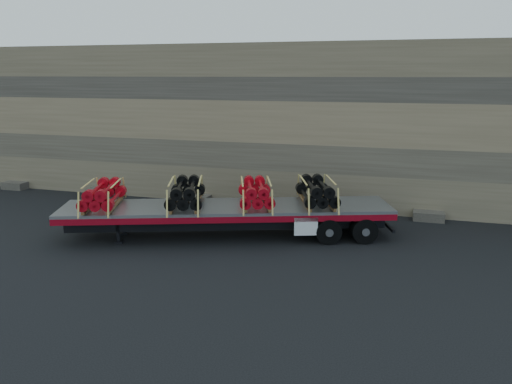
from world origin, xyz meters
TOP-DOWN VIEW (x-y plane):
  - ground at (0.00, 0.00)m, footprint 120.00×120.00m
  - rock_wall at (0.00, 6.50)m, footprint 44.00×3.00m
  - trailer at (-0.06, 0.51)m, footprint 11.72×5.97m
  - bundle_front at (-4.13, -0.92)m, footprint 1.88×2.60m
  - bundle_midfront at (-1.41, 0.03)m, footprint 1.98×2.73m
  - bundle_midrear at (0.92, 0.85)m, footprint 1.88×2.60m
  - bundle_rear at (2.98, 1.58)m, footprint 1.95×2.69m

SIDE VIEW (x-z plane):
  - ground at x=0.00m, z-range 0.00..0.00m
  - trailer at x=-0.06m, z-range 0.00..1.16m
  - bundle_front at x=-4.13m, z-range 1.16..1.99m
  - bundle_midrear at x=0.92m, z-range 1.16..1.99m
  - bundle_rear at x=2.98m, z-range 1.16..2.02m
  - bundle_midfront at x=-1.41m, z-range 1.16..2.04m
  - rock_wall at x=0.00m, z-range 0.00..7.00m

